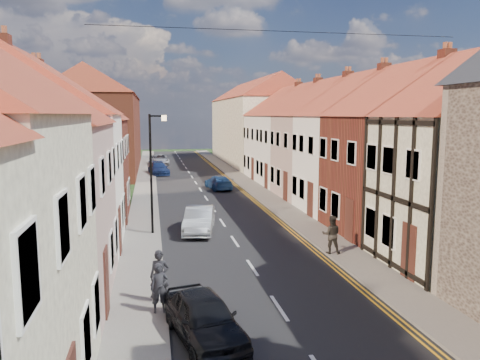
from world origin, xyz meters
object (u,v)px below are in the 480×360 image
car_mid (199,220)px  car_far (159,169)px  lamppost (153,166)px  pedestrian_left (160,276)px  car_distant (159,160)px  pedestrian_right (331,234)px  car_near (204,317)px  pedestrian_left_b (159,288)px  car_far_b (219,182)px

car_mid → car_far: bearing=104.3°
lamppost → pedestrian_left: bearing=-89.3°
lamppost → pedestrian_left: (0.11, -9.07, -2.57)m
car_distant → car_mid: bearing=-90.7°
pedestrian_right → lamppost: bearing=-15.7°
pedestrian_left → pedestrian_right: size_ratio=1.02×
lamppost → car_far: size_ratio=1.40×
lamppost → pedestrian_left: lamppost is taller
car_near → car_mid: car_mid is taller
car_mid → lamppost: bearing=-166.6°
car_mid → pedestrian_left: (-2.20, -9.19, 0.30)m
car_far → pedestrian_left: 33.66m
pedestrian_left → car_near: bearing=-57.1°
pedestrian_right → pedestrian_left_b: size_ratio=1.09×
lamppost → car_mid: lamppost is taller
car_distant → pedestrian_left: size_ratio=2.79×
car_near → car_mid: 11.82m
pedestrian_left_b → car_far: bearing=84.8°
car_far → lamppost: bearing=-100.1°
car_far_b → lamppost: bearing=61.5°
car_far → pedestrian_left_b: size_ratio=2.81×
lamppost → car_far_b: lamppost is taller
car_far_b → pedestrian_right: bearing=88.9°
pedestrian_right → car_near: bearing=64.6°
car_mid → car_distant: car_mid is taller
car_far → pedestrian_left_b: 34.44m
car_mid → car_far_b: car_mid is taller
pedestrian_right → car_distant: bearing=-62.1°
car_near → car_distant: (-0.41, 45.30, 0.01)m
car_mid → pedestrian_left_b: (-2.22, -9.97, 0.21)m
pedestrian_left_b → car_distant: bearing=84.8°
lamppost → car_near: (1.25, -11.65, -2.89)m
lamppost → car_near: 12.07m
car_mid → car_far_b: size_ratio=1.03×
car_mid → car_far_b: 14.20m
car_far_b → car_mid: bearing=70.1°
pedestrian_left → car_far_b: size_ratio=0.43×
pedestrian_left → pedestrian_right: bearing=37.8°
car_far → car_distant: size_ratio=0.90×
car_near → pedestrian_left: pedestrian_left is taller
car_near → lamppost: bearing=83.6°
car_near → pedestrian_left: size_ratio=2.23×
lamppost → car_near: lamppost is taller
car_near → car_far_b: (4.07, 25.65, -0.07)m
car_near → car_mid: size_ratio=0.94×
car_distant → pedestrian_right: size_ratio=2.85×
car_near → car_far_b: bearing=68.4°
car_far → car_distant: (0.20, 9.06, 0.04)m
lamppost → car_far: (0.64, 24.59, -2.92)m
car_distant → pedestrian_left: (-0.73, -42.72, 0.31)m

